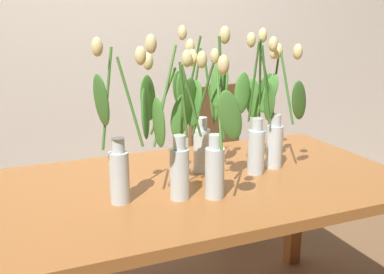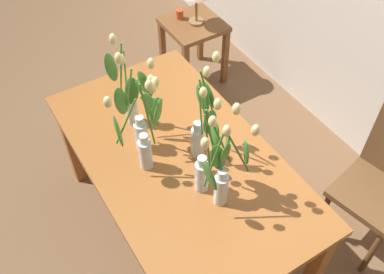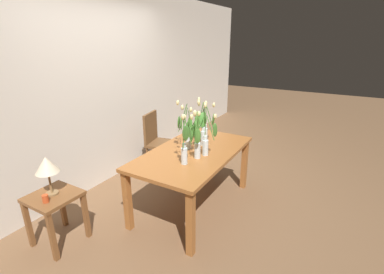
% 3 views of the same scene
% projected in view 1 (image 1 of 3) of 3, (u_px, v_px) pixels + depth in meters
% --- Properties ---
extents(room_wall_rear, '(9.00, 0.10, 2.70)m').
position_uv_depth(room_wall_rear, '(110.00, 18.00, 2.91)').
color(room_wall_rear, silver).
rests_on(room_wall_rear, ground).
extents(dining_table, '(1.60, 0.90, 0.74)m').
position_uv_depth(dining_table, '(202.00, 201.00, 1.76)').
color(dining_table, '#A3602D').
rests_on(dining_table, ground).
extents(tulip_vase_0, '(0.20, 0.17, 0.58)m').
position_uv_depth(tulip_vase_0, '(258.00, 117.00, 1.79)').
color(tulip_vase_0, silver).
rests_on(tulip_vase_0, dining_table).
extents(tulip_vase_1, '(0.13, 0.27, 0.52)m').
position_uv_depth(tulip_vase_1, '(277.00, 126.00, 1.85)').
color(tulip_vase_1, silver).
rests_on(tulip_vase_1, dining_table).
extents(tulip_vase_2, '(0.24, 0.23, 0.57)m').
position_uv_depth(tulip_vase_2, '(175.00, 136.00, 1.52)').
color(tulip_vase_2, silver).
rests_on(tulip_vase_2, dining_table).
extents(tulip_vase_3, '(0.21, 0.14, 0.56)m').
position_uv_depth(tulip_vase_3, '(121.00, 151.00, 1.47)').
color(tulip_vase_3, silver).
rests_on(tulip_vase_3, dining_table).
extents(tulip_vase_4, '(0.18, 0.27, 0.59)m').
position_uv_depth(tulip_vase_4, '(214.00, 138.00, 1.52)').
color(tulip_vase_4, silver).
rests_on(tulip_vase_4, dining_table).
extents(tulip_vase_5, '(0.21, 0.17, 0.59)m').
position_uv_depth(tulip_vase_5, '(199.00, 121.00, 1.80)').
color(tulip_vase_5, silver).
rests_on(tulip_vase_5, dining_table).
extents(dining_chair, '(0.47, 0.47, 0.93)m').
position_uv_depth(dining_chair, '(224.00, 149.00, 2.90)').
color(dining_chair, brown).
rests_on(dining_chair, ground).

